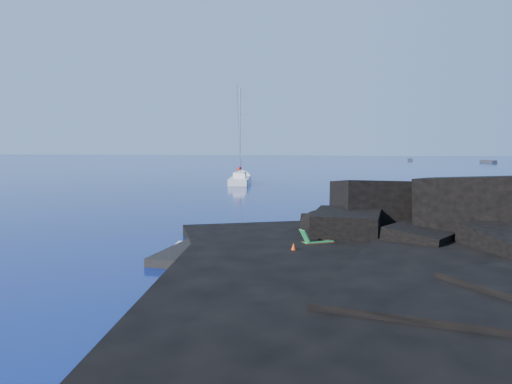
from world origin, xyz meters
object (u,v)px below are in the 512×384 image
deck_chair (318,238)px  sunbather (262,245)px  sailboat (240,184)px  marker_cone (294,250)px  distant_boat_a (410,161)px  distant_boat_b (488,163)px

deck_chair → sunbather: bearing=157.6°
sailboat → marker_cone: (10.14, -40.61, 0.63)m
sunbather → distant_boat_a: sunbather is taller
sunbather → marker_cone: (1.49, -1.42, 0.12)m
deck_chair → distant_boat_a: size_ratio=0.31×
distant_boat_a → deck_chair: bearing=-90.9°
sunbather → distant_boat_b: sunbather is taller
marker_cone → sunbather: bearing=136.3°
marker_cone → sailboat: bearing=104.0°
deck_chair → sunbather: size_ratio=0.87×
deck_chair → distant_boat_a: 135.75m
sailboat → marker_cone: 41.86m
sunbather → distant_boat_b: 127.81m
deck_chair → marker_cone: deck_chair is taller
sunbather → deck_chair: bearing=4.2°
sunbather → marker_cone: marker_cone is taller
deck_chair → distant_boat_b: (40.67, 120.07, -0.84)m
sunbather → marker_cone: bearing=-45.6°
sailboat → marker_cone: size_ratio=20.89×
marker_cone → distant_boat_b: 128.66m
distant_boat_a → distant_boat_b: size_ratio=0.91×
deck_chair → distant_boat_a: (22.41, 133.89, -0.84)m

